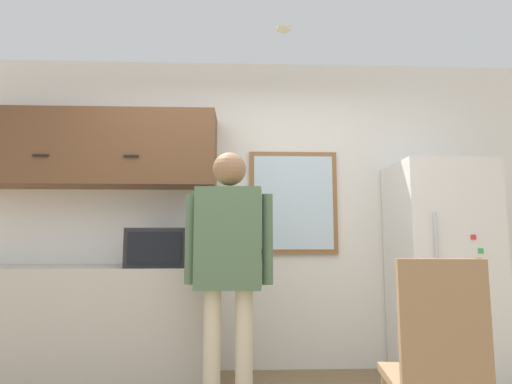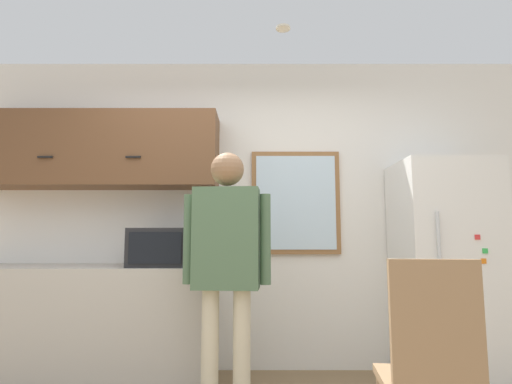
{
  "view_description": "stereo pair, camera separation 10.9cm",
  "coord_description": "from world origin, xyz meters",
  "px_view_note": "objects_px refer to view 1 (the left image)",
  "views": [
    {
      "loc": [
        0.03,
        -1.78,
        1.1
      ],
      "look_at": [
        0.13,
        0.95,
        1.42
      ],
      "focal_mm": 28.0,
      "sensor_mm": 36.0,
      "label": 1
    },
    {
      "loc": [
        0.14,
        -1.79,
        1.1
      ],
      "look_at": [
        0.13,
        0.95,
        1.42
      ],
      "focal_mm": 28.0,
      "sensor_mm": 36.0,
      "label": 2
    }
  ],
  "objects_px": {
    "person": "(229,252)",
    "chair": "(438,364)",
    "microwave": "(167,247)",
    "refrigerator": "(442,269)"
  },
  "relations": [
    {
      "from": "person",
      "to": "refrigerator",
      "type": "xyz_separation_m",
      "value": [
        1.69,
        0.59,
        -0.16
      ]
    },
    {
      "from": "person",
      "to": "chair",
      "type": "relative_size",
      "value": 1.65
    },
    {
      "from": "microwave",
      "to": "refrigerator",
      "type": "relative_size",
      "value": 0.32
    },
    {
      "from": "person",
      "to": "microwave",
      "type": "bearing_deg",
      "value": 137.15
    },
    {
      "from": "person",
      "to": "refrigerator",
      "type": "height_order",
      "value": "refrigerator"
    },
    {
      "from": "person",
      "to": "chair",
      "type": "height_order",
      "value": "person"
    },
    {
      "from": "microwave",
      "to": "person",
      "type": "distance_m",
      "value": 0.72
    },
    {
      "from": "chair",
      "to": "refrigerator",
      "type": "bearing_deg",
      "value": -111.46
    },
    {
      "from": "person",
      "to": "refrigerator",
      "type": "distance_m",
      "value": 1.79
    },
    {
      "from": "microwave",
      "to": "refrigerator",
      "type": "height_order",
      "value": "refrigerator"
    }
  ]
}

